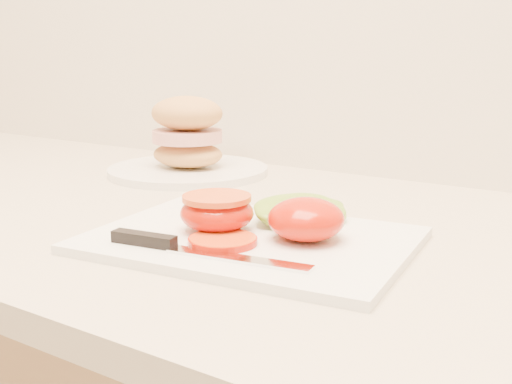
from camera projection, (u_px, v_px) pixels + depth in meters
The scene contains 7 objects.
cutting_board at pixel (251, 240), 0.67m from camera, with size 0.33×0.24×0.01m, color white.
tomato_half_dome at pixel (306, 219), 0.65m from camera, with size 0.08×0.08×0.04m, color red.
tomato_half_cut at pixel (217, 211), 0.68m from camera, with size 0.08×0.08×0.04m.
tomato_slice_0 at pixel (223, 241), 0.64m from camera, with size 0.07×0.07×0.01m, color orange.
lettuce_leaf_0 at pixel (302, 211), 0.72m from camera, with size 0.11×0.08×0.02m, color #85B42F.
knife at pixel (179, 246), 0.62m from camera, with size 0.21×0.05×0.01m.
sandwich_plate at pixel (188, 146), 1.04m from camera, with size 0.26×0.26×0.13m.
Camera 1 is at (0.01, 1.06, 1.13)m, focal length 45.00 mm.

